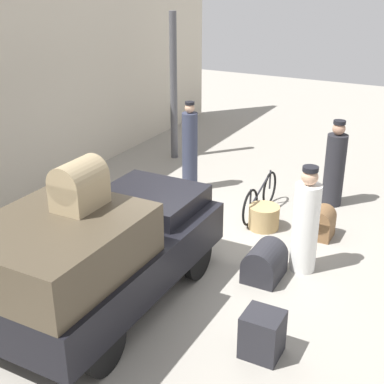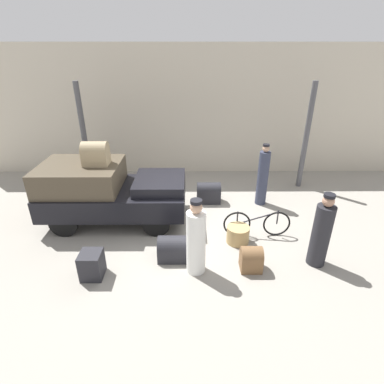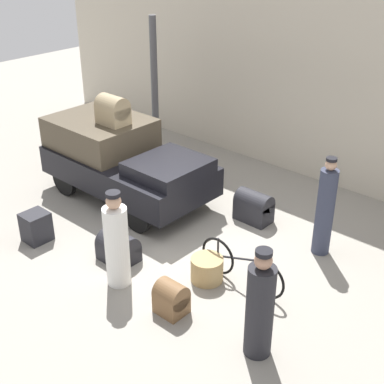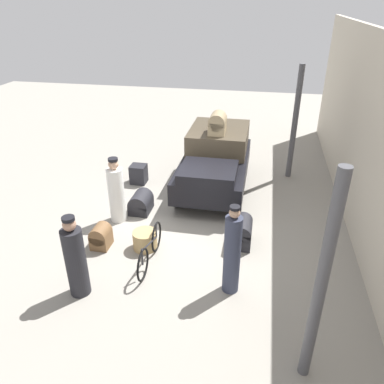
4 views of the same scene
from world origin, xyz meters
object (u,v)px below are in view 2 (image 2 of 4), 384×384
(trunk_barrel_dark, at_px, (173,249))
(bicycle, at_px, (257,224))
(porter_lifting_near_truck, at_px, (196,240))
(trunk_large_brown, at_px, (251,259))
(wicker_basket, at_px, (238,234))
(trunk_umber_medium, at_px, (209,193))
(porter_with_bicycle, at_px, (321,233))
(trunk_wicker_pale, at_px, (92,265))
(trunk_on_truck_roof, at_px, (96,154))
(truck, at_px, (108,190))
(porter_standing_middle, at_px, (263,177))

(trunk_barrel_dark, bearing_deg, bicycle, 23.03)
(porter_lifting_near_truck, relative_size, trunk_large_brown, 3.08)
(porter_lifting_near_truck, bearing_deg, wicker_basket, 44.65)
(bicycle, bearing_deg, trunk_large_brown, -106.22)
(bicycle, height_order, trunk_umber_medium, bicycle)
(porter_with_bicycle, height_order, porter_lifting_near_truck, porter_with_bicycle)
(porter_with_bicycle, relative_size, trunk_umber_medium, 2.37)
(trunk_wicker_pale, distance_m, trunk_on_truck_roof, 2.86)
(porter_with_bicycle, relative_size, trunk_on_truck_roof, 2.69)
(truck, bearing_deg, porter_with_bicycle, -21.19)
(trunk_on_truck_roof, bearing_deg, trunk_umber_medium, 18.83)
(bicycle, bearing_deg, porter_standing_middle, 74.67)
(porter_with_bicycle, distance_m, trunk_on_truck_roof, 5.64)
(wicker_basket, distance_m, porter_with_bicycle, 1.89)
(trunk_umber_medium, bearing_deg, trunk_barrel_dark, -109.30)
(wicker_basket, distance_m, trunk_on_truck_roof, 4.10)
(porter_standing_middle, bearing_deg, bicycle, -105.33)
(truck, bearing_deg, trunk_umber_medium, 20.04)
(trunk_barrel_dark, relative_size, trunk_on_truck_roof, 1.06)
(porter_lifting_near_truck, bearing_deg, bicycle, 40.13)
(trunk_wicker_pale, bearing_deg, trunk_barrel_dark, 19.93)
(trunk_large_brown, bearing_deg, porter_lifting_near_truck, -178.39)
(trunk_large_brown, bearing_deg, trunk_on_truck_roof, 150.03)
(trunk_large_brown, height_order, trunk_wicker_pale, trunk_wicker_pale)
(bicycle, xyz_separation_m, trunk_barrel_dark, (-2.06, -0.88, -0.12))
(trunk_barrel_dark, bearing_deg, porter_lifting_near_truck, -40.44)
(wicker_basket, relative_size, trunk_large_brown, 0.99)
(wicker_basket, distance_m, trunk_barrel_dark, 1.67)
(bicycle, relative_size, porter_standing_middle, 0.90)
(truck, height_order, trunk_wicker_pale, truck)
(porter_with_bicycle, bearing_deg, trunk_on_truck_roof, 159.53)
(wicker_basket, distance_m, trunk_umber_medium, 2.22)
(truck, xyz_separation_m, trunk_barrel_dark, (1.81, -1.73, -0.66))
(trunk_umber_medium, bearing_deg, bicycle, -59.36)
(porter_with_bicycle, distance_m, trunk_large_brown, 1.58)
(porter_standing_middle, bearing_deg, trunk_umber_medium, 176.36)
(trunk_barrel_dark, distance_m, trunk_on_truck_roof, 3.13)
(bicycle, distance_m, trunk_barrel_dark, 2.24)
(trunk_large_brown, bearing_deg, trunk_barrel_dark, 166.69)
(porter_with_bicycle, distance_m, porter_standing_middle, 2.91)
(porter_with_bicycle, distance_m, trunk_wicker_pale, 4.86)
(porter_lifting_near_truck, bearing_deg, trunk_barrel_dark, 139.56)
(bicycle, distance_m, porter_with_bicycle, 1.61)
(truck, height_order, trunk_on_truck_roof, trunk_on_truck_roof)
(wicker_basket, bearing_deg, truck, 161.47)
(trunk_barrel_dark, bearing_deg, trunk_wicker_pale, -160.07)
(truck, xyz_separation_m, trunk_umber_medium, (2.77, 1.01, -0.58))
(wicker_basket, distance_m, trunk_large_brown, 1.01)
(porter_lifting_near_truck, relative_size, porter_standing_middle, 0.91)
(truck, bearing_deg, porter_standing_middle, 11.79)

